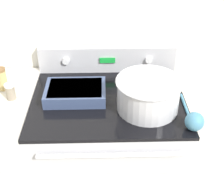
% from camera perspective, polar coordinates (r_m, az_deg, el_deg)
% --- Properties ---
extents(kitchen_wall, '(8.00, 0.05, 2.50)m').
position_cam_1_polar(kitchen_wall, '(1.81, -0.94, 12.53)').
color(kitchen_wall, silver).
rests_on(kitchen_wall, ground_plane).
extents(stove_range, '(0.80, 0.66, 0.94)m').
position_cam_1_polar(stove_range, '(1.95, -0.59, -13.45)').
color(stove_range, '#BCBCC1').
rests_on(stove_range, ground_plane).
extents(control_panel, '(0.80, 0.07, 0.16)m').
position_cam_1_polar(control_panel, '(1.85, -0.85, 5.14)').
color(control_panel, '#BCBCC1').
rests_on(control_panel, stove_range).
extents(mixing_bowl, '(0.32, 0.32, 0.16)m').
position_cam_1_polar(mixing_bowl, '(1.53, 6.64, -1.10)').
color(mixing_bowl, silver).
rests_on(mixing_bowl, stove_range).
extents(casserole_dish, '(0.31, 0.21, 0.06)m').
position_cam_1_polar(casserole_dish, '(1.64, -6.70, -0.87)').
color(casserole_dish, '#38476B').
rests_on(casserole_dish, stove_range).
extents(ladle, '(0.09, 0.31, 0.09)m').
position_cam_1_polar(ladle, '(1.47, 14.76, -5.98)').
color(ladle, teal).
rests_on(ladle, stove_range).
extents(spice_jar_white_cap, '(0.05, 0.05, 0.09)m').
position_cam_1_polar(spice_jar_white_cap, '(1.67, -18.09, -0.77)').
color(spice_jar_white_cap, gray).
rests_on(spice_jar_white_cap, side_counter).
extents(spice_jar_brown_cap, '(0.06, 0.06, 0.13)m').
position_cam_1_polar(spice_jar_brown_cap, '(1.76, -19.50, 1.41)').
color(spice_jar_brown_cap, tan).
rests_on(spice_jar_brown_cap, side_counter).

